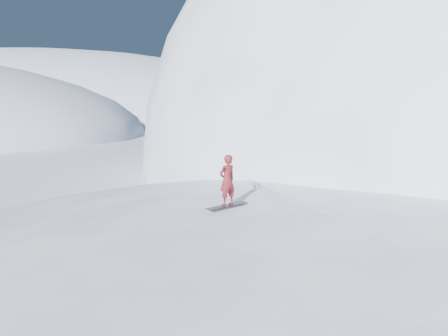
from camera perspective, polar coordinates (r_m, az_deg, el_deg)
The scene contains 8 objects.
ground at distance 12.74m, azimuth 18.88°, elevation -18.98°, with size 400.00×400.00×0.00m, color white.
near_ridge at distance 15.58m, azimuth 17.58°, elevation -13.54°, with size 36.00×28.00×4.80m, color white.
peak_shoulder at distance 34.16m, azimuth 20.11°, elevation -1.33°, with size 28.00×24.00×18.00m, color white.
far_ridge_c at distance 125.26m, azimuth -22.38°, elevation 5.81°, with size 140.00×90.00×36.00m, color white.
wind_bumps at distance 14.29m, azimuth 13.09°, elevation -15.48°, with size 16.00×14.40×1.00m.
snowboard at distance 14.33m, azimuth 0.42°, elevation -4.93°, with size 1.58×0.29×0.03m, color black.
snowboarder at distance 14.14m, azimuth 0.43°, elevation -1.60°, with size 0.61×0.40×1.67m, color maroon.
board_tracks at distance 15.89m, azimuth 6.87°, elevation -3.56°, with size 1.77×5.98×0.04m.
Camera 1 is at (-4.99, -10.12, 5.91)m, focal length 35.00 mm.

